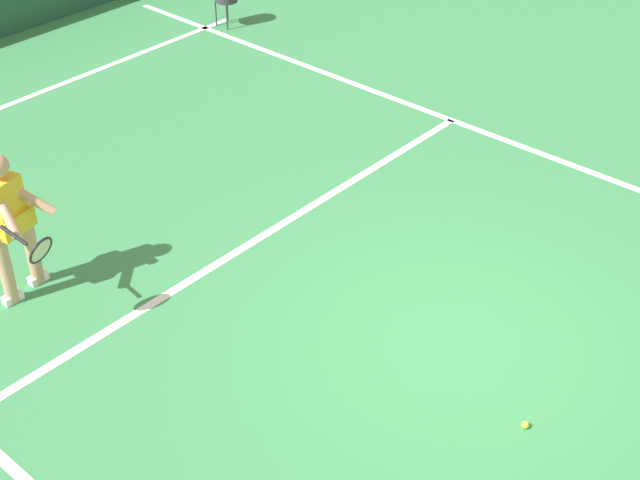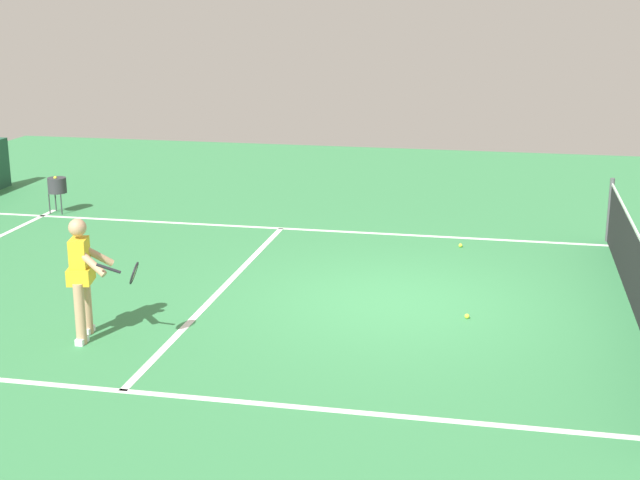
% 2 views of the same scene
% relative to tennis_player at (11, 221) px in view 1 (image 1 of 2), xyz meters
% --- Properties ---
extents(ground_plane, '(25.57, 25.57, 0.00)m').
position_rel_tennis_player_xyz_m(ground_plane, '(-2.21, 3.63, -0.85)').
color(ground_plane, '#38844C').
extents(baseline_marking, '(8.18, 0.10, 0.01)m').
position_rel_tennis_player_xyz_m(baseline_marking, '(-2.21, -3.71, -0.84)').
color(baseline_marking, white).
rests_on(baseline_marking, ground).
extents(service_line_marking, '(7.18, 0.10, 0.01)m').
position_rel_tennis_player_xyz_m(service_line_marking, '(-2.21, 1.07, -0.84)').
color(service_line_marking, white).
rests_on(service_line_marking, ground).
extents(sideline_left_marking, '(0.10, 17.67, 0.01)m').
position_rel_tennis_player_xyz_m(sideline_left_marking, '(-5.80, 3.63, -0.84)').
color(sideline_left_marking, white).
rests_on(sideline_left_marking, ground).
extents(tennis_player, '(0.68, 1.05, 1.55)m').
position_rel_tennis_player_xyz_m(tennis_player, '(0.00, 0.00, 0.00)').
color(tennis_player, tan).
rests_on(tennis_player, ground).
extents(tennis_ball_near, '(0.07, 0.07, 0.07)m').
position_rel_tennis_player_xyz_m(tennis_ball_near, '(-1.69, 4.65, -0.81)').
color(tennis_ball_near, '#D1E533').
rests_on(tennis_ball_near, ground).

